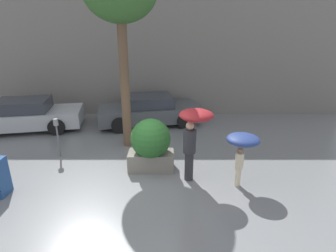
# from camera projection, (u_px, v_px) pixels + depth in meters

# --- Properties ---
(ground_plane) EXTENTS (40.00, 40.00, 0.00)m
(ground_plane) POSITION_uv_depth(u_px,v_px,m) (130.00, 188.00, 6.37)
(ground_plane) COLOR slate
(building_facade) EXTENTS (18.00, 0.30, 6.00)m
(building_facade) POSITION_uv_depth(u_px,v_px,m) (146.00, 47.00, 11.51)
(building_facade) COLOR gray
(building_facade) RESTS_ON ground
(planter_box) EXTENTS (1.24, 1.08, 1.45)m
(planter_box) POSITION_uv_depth(u_px,v_px,m) (150.00, 144.00, 7.04)
(planter_box) COLOR gray
(planter_box) RESTS_ON ground
(person_adult) EXTENTS (0.82, 0.82, 1.88)m
(person_adult) POSITION_uv_depth(u_px,v_px,m) (192.00, 128.00, 6.28)
(person_adult) COLOR #2D2D33
(person_adult) RESTS_ON ground
(person_child) EXTENTS (0.78, 0.78, 1.33)m
(person_child) POSITION_uv_depth(u_px,v_px,m) (241.00, 144.00, 6.20)
(person_child) COLOR beige
(person_child) RESTS_ON ground
(parked_car_near) EXTENTS (4.38, 2.61, 1.20)m
(parked_car_near) POSITION_uv_depth(u_px,v_px,m) (148.00, 110.00, 10.86)
(parked_car_near) COLOR #4C5156
(parked_car_near) RESTS_ON ground
(parked_car_far) EXTENTS (4.53, 2.60, 1.20)m
(parked_car_far) POSITION_uv_depth(u_px,v_px,m) (23.00, 116.00, 10.17)
(parked_car_far) COLOR #B7BCC1
(parked_car_far) RESTS_ON ground
(parking_meter) EXTENTS (0.14, 0.14, 1.21)m
(parking_meter) POSITION_uv_depth(u_px,v_px,m) (55.00, 130.00, 7.74)
(parking_meter) COLOR #595B60
(parking_meter) RESTS_ON ground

